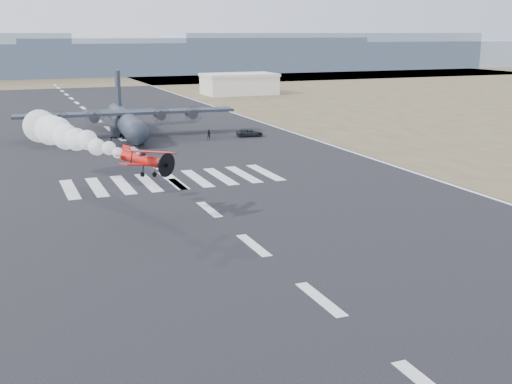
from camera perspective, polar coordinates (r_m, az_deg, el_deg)
scrub_far at (r=254.44m, az=-17.97°, el=9.45°), size 500.00×80.00×0.00m
runway_markings at (r=86.99m, az=-9.07°, el=2.40°), size 60.00×260.00×0.01m
ridge_seg_d at (r=283.98m, az=-18.55°, el=11.13°), size 150.00×50.00×13.00m
ridge_seg_e at (r=295.46m, az=-5.64°, el=12.05°), size 150.00×50.00×15.00m
ridge_seg_f at (r=320.01m, az=5.85°, el=12.37°), size 150.00×50.00×17.00m
ridge_seg_g at (r=354.99m, az=15.37°, el=11.79°), size 150.00×50.00×13.00m
hangar_right at (r=185.44m, az=-1.50°, el=9.60°), size 20.50×12.50×5.90m
aerobatic_biplane at (r=59.50m, az=-9.81°, el=2.84°), size 6.19×5.86×2.95m
smoke_trail at (r=77.54m, az=-17.32°, el=5.10°), size 8.84×23.18×3.94m
transport_aircraft at (r=112.70m, az=-11.49°, el=6.33°), size 36.64×30.14×10.57m
support_vehicle at (r=109.60m, az=-0.56°, el=5.29°), size 4.81×2.72×1.27m
crew_a at (r=101.47m, az=-15.45°, el=4.21°), size 0.74×0.79×1.75m
crew_b at (r=106.80m, az=-4.19°, el=5.12°), size 0.87×0.63×1.64m
crew_c at (r=102.45m, az=-12.72°, el=4.47°), size 0.61×1.17×1.76m
crew_d at (r=108.85m, az=-11.75°, el=5.07°), size 0.94×1.17×1.78m
crew_e at (r=107.89m, az=-10.37°, el=5.06°), size 1.02×0.89×1.79m
crew_f at (r=102.86m, az=-10.07°, el=4.60°), size 1.58×0.83×1.62m
crew_g at (r=101.94m, az=-13.96°, el=4.30°), size 0.61×0.52×1.55m
crew_h at (r=101.01m, az=-16.15°, el=4.16°), size 0.66×0.97×1.89m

